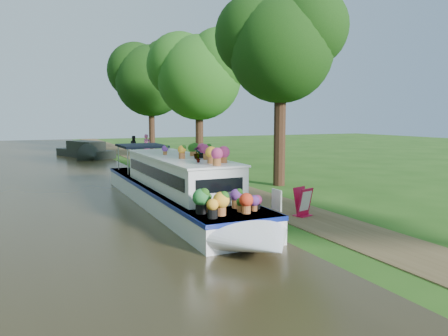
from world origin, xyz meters
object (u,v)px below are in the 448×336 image
(plant_boat, at_px, (179,186))
(second_boat, at_px, (86,151))
(sandwich_board, at_px, (303,203))
(pedestrian_pink, at_px, (147,146))
(pedestrian_dark, at_px, (134,146))

(plant_boat, xyz_separation_m, second_boat, (-0.42, 21.43, -0.33))
(sandwich_board, height_order, pedestrian_pink, pedestrian_pink)
(plant_boat, xyz_separation_m, pedestrian_dark, (3.37, 21.12, -0.01))
(second_boat, distance_m, pedestrian_dark, 3.81)
(plant_boat, height_order, sandwich_board, plant_boat)
(sandwich_board, bearing_deg, second_boat, 81.67)
(plant_boat, distance_m, second_boat, 21.44)
(plant_boat, bearing_deg, pedestrian_pink, 78.45)
(second_boat, relative_size, pedestrian_pink, 3.91)
(second_boat, xyz_separation_m, pedestrian_dark, (3.78, -0.31, 0.32))
(plant_boat, height_order, second_boat, plant_boat)
(sandwich_board, bearing_deg, plant_boat, 124.36)
(second_boat, xyz_separation_m, pedestrian_pink, (4.40, -1.91, 0.41))
(second_boat, relative_size, pedestrian_dark, 4.34)
(second_boat, distance_m, sandwich_board, 24.36)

